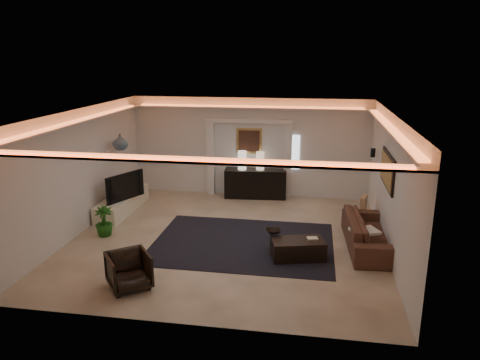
% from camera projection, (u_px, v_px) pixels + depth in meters
% --- Properties ---
extents(floor, '(7.00, 7.00, 0.00)m').
position_uv_depth(floor, '(227.00, 239.00, 10.50)').
color(floor, beige).
rests_on(floor, ground).
extents(ceiling, '(7.00, 7.00, 0.00)m').
position_uv_depth(ceiling, '(226.00, 113.00, 9.72)').
color(ceiling, white).
rests_on(ceiling, ground).
extents(wall_back, '(7.00, 0.00, 7.00)m').
position_uv_depth(wall_back, '(249.00, 147.00, 13.44)').
color(wall_back, silver).
rests_on(wall_back, ground).
extents(wall_front, '(7.00, 0.00, 7.00)m').
position_uv_depth(wall_front, '(182.00, 239.00, 6.78)').
color(wall_front, silver).
rests_on(wall_front, ground).
extents(wall_left, '(0.00, 7.00, 7.00)m').
position_uv_depth(wall_left, '(80.00, 172.00, 10.66)').
color(wall_left, silver).
rests_on(wall_left, ground).
extents(wall_right, '(0.00, 7.00, 7.00)m').
position_uv_depth(wall_right, '(390.00, 185.00, 9.56)').
color(wall_right, silver).
rests_on(wall_right, ground).
extents(cove_soffit, '(7.00, 7.00, 0.04)m').
position_uv_depth(cove_soffit, '(226.00, 126.00, 9.80)').
color(cove_soffit, silver).
rests_on(cove_soffit, ceiling).
extents(daylight_slit, '(0.25, 0.03, 1.00)m').
position_uv_depth(daylight_slit, '(295.00, 152.00, 13.23)').
color(daylight_slit, white).
rests_on(daylight_slit, wall_back).
extents(area_rug, '(4.00, 3.00, 0.01)m').
position_uv_depth(area_rug, '(243.00, 243.00, 10.24)').
color(area_rug, black).
rests_on(area_rug, ground).
extents(pilaster_left, '(0.22, 0.20, 2.20)m').
position_uv_depth(pilaster_left, '(211.00, 158.00, 13.62)').
color(pilaster_left, silver).
rests_on(pilaster_left, ground).
extents(pilaster_right, '(0.22, 0.20, 2.20)m').
position_uv_depth(pilaster_right, '(288.00, 161.00, 13.26)').
color(pilaster_right, silver).
rests_on(pilaster_right, ground).
extents(alcove_header, '(2.52, 0.20, 0.12)m').
position_uv_depth(alcove_header, '(249.00, 121.00, 13.13)').
color(alcove_header, silver).
rests_on(alcove_header, wall_back).
extents(painting_frame, '(0.74, 0.04, 0.74)m').
position_uv_depth(painting_frame, '(249.00, 141.00, 13.36)').
color(painting_frame, tan).
rests_on(painting_frame, wall_back).
extents(painting_canvas, '(0.62, 0.02, 0.62)m').
position_uv_depth(painting_canvas, '(249.00, 141.00, 13.33)').
color(painting_canvas, '#4C2D1E').
rests_on(painting_canvas, wall_back).
extents(art_panel_frame, '(0.04, 1.64, 0.74)m').
position_uv_depth(art_panel_frame, '(388.00, 170.00, 9.79)').
color(art_panel_frame, black).
rests_on(art_panel_frame, wall_right).
extents(art_panel_gold, '(0.02, 1.50, 0.62)m').
position_uv_depth(art_panel_gold, '(386.00, 170.00, 9.79)').
color(art_panel_gold, tan).
rests_on(art_panel_gold, wall_right).
extents(wall_sconce, '(0.12, 0.12, 0.22)m').
position_uv_depth(wall_sconce, '(373.00, 153.00, 11.61)').
color(wall_sconce, black).
rests_on(wall_sconce, wall_right).
extents(wall_niche, '(0.10, 0.55, 0.04)m').
position_uv_depth(wall_niche, '(108.00, 151.00, 11.93)').
color(wall_niche, silver).
rests_on(wall_niche, wall_left).
extents(console, '(1.84, 0.70, 0.90)m').
position_uv_depth(console, '(255.00, 184.00, 13.45)').
color(console, black).
rests_on(console, ground).
extents(lamp_left, '(0.31, 0.31, 0.55)m').
position_uv_depth(lamp_left, '(242.00, 161.00, 13.26)').
color(lamp_left, white).
rests_on(lamp_left, console).
extents(lamp_right, '(0.25, 0.25, 0.53)m').
position_uv_depth(lamp_right, '(260.00, 162.00, 13.24)').
color(lamp_right, beige).
rests_on(lamp_right, console).
extents(media_ledge, '(0.62, 2.41, 0.45)m').
position_uv_depth(media_ledge, '(123.00, 203.00, 12.28)').
color(media_ledge, beige).
rests_on(media_ledge, ground).
extents(tv, '(1.18, 0.66, 0.71)m').
position_uv_depth(tv, '(122.00, 186.00, 11.83)').
color(tv, black).
rests_on(tv, media_ledge).
extents(figurine, '(0.16, 0.16, 0.41)m').
position_uv_depth(figurine, '(130.00, 183.00, 12.73)').
color(figurine, black).
rests_on(figurine, media_ledge).
extents(ginger_jar, '(0.52, 0.52, 0.42)m').
position_uv_depth(ginger_jar, '(120.00, 142.00, 11.96)').
color(ginger_jar, slate).
rests_on(ginger_jar, wall_niche).
extents(plant, '(0.53, 0.53, 0.71)m').
position_uv_depth(plant, '(104.00, 221.00, 10.58)').
color(plant, '#1A5012').
rests_on(plant, ground).
extents(sofa, '(2.40, 1.05, 0.69)m').
position_uv_depth(sofa, '(369.00, 233.00, 9.94)').
color(sofa, black).
rests_on(sofa, ground).
extents(throw_blanket, '(0.67, 0.62, 0.06)m').
position_uv_depth(throw_blanket, '(364.00, 231.00, 9.49)').
color(throw_blanket, beige).
rests_on(throw_blanket, sofa).
extents(throw_pillow, '(0.21, 0.41, 0.39)m').
position_uv_depth(throw_pillow, '(363.00, 204.00, 11.20)').
color(throw_pillow, tan).
rests_on(throw_pillow, sofa).
extents(coffee_table, '(1.20, 0.84, 0.40)m').
position_uv_depth(coffee_table, '(298.00, 249.00, 9.44)').
color(coffee_table, black).
rests_on(coffee_table, ground).
extents(bowl, '(0.40, 0.40, 0.08)m').
position_uv_depth(bowl, '(273.00, 231.00, 9.74)').
color(bowl, black).
rests_on(bowl, coffee_table).
extents(magazine, '(0.24, 0.20, 0.03)m').
position_uv_depth(magazine, '(312.00, 238.00, 9.44)').
color(magazine, beige).
rests_on(magazine, coffee_table).
extents(armchair, '(1.02, 1.02, 0.67)m').
position_uv_depth(armchair, '(129.00, 271.00, 8.21)').
color(armchair, black).
rests_on(armchair, ground).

